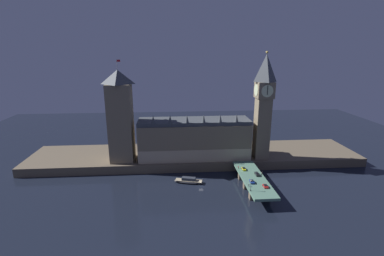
# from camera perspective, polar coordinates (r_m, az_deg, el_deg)

# --- Properties ---
(ground_plane) EXTENTS (400.00, 400.00, 0.00)m
(ground_plane) POSITION_cam_1_polar(r_m,az_deg,el_deg) (158.97, 1.88, -11.75)
(ground_plane) COLOR black
(embankment) EXTENTS (220.00, 42.00, 5.60)m
(embankment) POSITION_cam_1_polar(r_m,az_deg,el_deg) (193.27, 0.63, -5.74)
(embankment) COLOR brown
(embankment) RESTS_ON ground_plane
(parliament_hall) EXTENTS (70.84, 20.28, 30.26)m
(parliament_hall) POSITION_cam_1_polar(r_m,az_deg,el_deg) (180.02, 0.43, -2.16)
(parliament_hall) COLOR #7F7056
(parliament_hall) RESTS_ON embankment
(clock_tower) EXTENTS (10.74, 10.85, 67.31)m
(clock_tower) POSITION_cam_1_polar(r_m,az_deg,el_deg) (178.76, 14.46, 4.84)
(clock_tower) COLOR #7F7056
(clock_tower) RESTS_ON embankment
(victoria_tower) EXTENTS (14.51, 14.51, 62.67)m
(victoria_tower) POSITION_cam_1_polar(r_m,az_deg,el_deg) (176.26, -14.48, 2.32)
(victoria_tower) COLOR #7F7056
(victoria_tower) RESTS_ON embankment
(bridge) EXTENTS (12.41, 46.00, 6.46)m
(bridge) POSITION_cam_1_polar(r_m,az_deg,el_deg) (157.92, 12.45, -10.50)
(bridge) COLOR slate
(bridge) RESTS_ON ground_plane
(car_northbound_lead) EXTENTS (1.86, 4.22, 1.34)m
(car_northbound_lead) POSITION_cam_1_polar(r_m,az_deg,el_deg) (165.10, 10.57, -8.22)
(car_northbound_lead) COLOR yellow
(car_northbound_lead) RESTS_ON bridge
(car_northbound_trail) EXTENTS (2.01, 3.85, 1.51)m
(car_northbound_trail) POSITION_cam_1_polar(r_m,az_deg,el_deg) (150.58, 12.19, -10.69)
(car_northbound_trail) COLOR navy
(car_northbound_trail) RESTS_ON bridge
(car_southbound_lead) EXTENTS (2.10, 3.82, 1.30)m
(car_southbound_lead) POSITION_cam_1_polar(r_m,az_deg,el_deg) (147.81, 14.83, -11.44)
(car_southbound_lead) COLOR red
(car_southbound_lead) RESTS_ON bridge
(car_southbound_trail) EXTENTS (1.85, 4.66, 1.53)m
(car_southbound_trail) POSITION_cam_1_polar(r_m,az_deg,el_deg) (159.77, 13.20, -9.17)
(car_southbound_trail) COLOR black
(car_southbound_trail) RESTS_ON bridge
(pedestrian_near_rail) EXTENTS (0.38, 0.38, 1.62)m
(pedestrian_near_rail) POSITION_cam_1_polar(r_m,az_deg,el_deg) (146.30, 11.60, -11.41)
(pedestrian_near_rail) COLOR black
(pedestrian_near_rail) RESTS_ON bridge
(pedestrian_mid_walk) EXTENTS (0.38, 0.38, 1.78)m
(pedestrian_mid_walk) POSITION_cam_1_polar(r_m,az_deg,el_deg) (160.73, 14.11, -8.99)
(pedestrian_mid_walk) COLOR black
(pedestrian_mid_walk) RESTS_ON bridge
(pedestrian_far_rail) EXTENTS (0.38, 0.38, 1.60)m
(pedestrian_far_rail) POSITION_cam_1_polar(r_m,az_deg,el_deg) (166.00, 9.49, -7.95)
(pedestrian_far_rail) COLOR black
(pedestrian_far_rail) RESTS_ON bridge
(street_lamp_near) EXTENTS (1.34, 0.60, 5.89)m
(street_lamp_near) POSITION_cam_1_polar(r_m,az_deg,el_deg) (141.23, 11.98, -11.17)
(street_lamp_near) COLOR #2D3333
(street_lamp_near) RESTS_ON bridge
(boat_upstream) EXTENTS (17.85, 8.65, 3.39)m
(boat_upstream) POSITION_cam_1_polar(r_m,az_deg,el_deg) (161.41, -0.69, -10.80)
(boat_upstream) COLOR #28282D
(boat_upstream) RESTS_ON ground_plane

